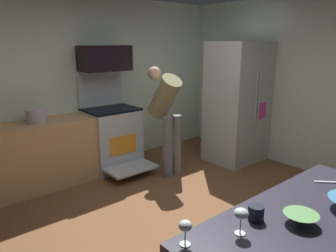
# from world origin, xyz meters

# --- Properties ---
(ground_plane) EXTENTS (5.20, 4.80, 0.02)m
(ground_plane) POSITION_xyz_m (0.00, 0.00, -0.01)
(ground_plane) COLOR brown
(wall_back) EXTENTS (5.20, 0.12, 2.60)m
(wall_back) POSITION_xyz_m (0.00, 2.34, 1.30)
(wall_back) COLOR silver
(wall_back) RESTS_ON ground
(wall_right) EXTENTS (0.12, 4.80, 2.60)m
(wall_right) POSITION_xyz_m (2.54, 0.00, 1.30)
(wall_right) COLOR silver
(wall_right) RESTS_ON ground
(lower_cabinet_run) EXTENTS (2.40, 0.60, 0.90)m
(lower_cabinet_run) POSITION_xyz_m (-0.90, 1.98, 0.45)
(lower_cabinet_run) COLOR tan
(lower_cabinet_run) RESTS_ON ground
(oven_range) EXTENTS (0.76, 1.05, 1.51)m
(oven_range) POSITION_xyz_m (0.26, 1.96, 0.51)
(oven_range) COLOR #B6C0C6
(oven_range) RESTS_ON ground
(microwave) EXTENTS (0.74, 0.38, 0.37)m
(microwave) POSITION_xyz_m (0.26, 2.06, 1.69)
(microwave) COLOR black
(microwave) RESTS_ON oven_range
(refrigerator) EXTENTS (0.89, 0.75, 1.94)m
(refrigerator) POSITION_xyz_m (2.03, 0.95, 0.97)
(refrigerator) COLOR beige
(refrigerator) RESTS_ON ground
(person_cook) EXTENTS (0.31, 0.63, 1.58)m
(person_cook) POSITION_xyz_m (0.77, 1.25, 0.93)
(person_cook) COLOR slate
(person_cook) RESTS_ON ground
(mixing_bowl_small) EXTENTS (0.20, 0.20, 0.06)m
(mixing_bowl_small) POSITION_xyz_m (-0.47, -1.47, 0.93)
(mixing_bowl_small) COLOR #5E9953
(mixing_bowl_small) RESTS_ON counter_island
(wine_glass_mid) EXTENTS (0.07, 0.07, 0.14)m
(wine_glass_mid) POSITION_xyz_m (-1.12, -1.19, 1.00)
(wine_glass_mid) COLOR silver
(wine_glass_mid) RESTS_ON counter_island
(wine_glass_far) EXTENTS (0.08, 0.08, 0.15)m
(wine_glass_far) POSITION_xyz_m (-0.82, -1.31, 1.02)
(wine_glass_far) COLOR silver
(wine_glass_far) RESTS_ON counter_island
(mug_coffee) EXTENTS (0.09, 0.09, 0.09)m
(mug_coffee) POSITION_xyz_m (-0.63, -1.28, 0.95)
(mug_coffee) COLOR black
(mug_coffee) RESTS_ON counter_island
(knife_chef) EXTENTS (0.20, 0.20, 0.01)m
(knife_chef) POSITION_xyz_m (0.25, -1.34, 0.90)
(knife_chef) COLOR #B7BABF
(knife_chef) RESTS_ON counter_island
(stock_pot) EXTENTS (0.26, 0.26, 0.19)m
(stock_pot) POSITION_xyz_m (-0.84, 1.98, 0.99)
(stock_pot) COLOR #B8B2BF
(stock_pot) RESTS_ON lower_cabinet_run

